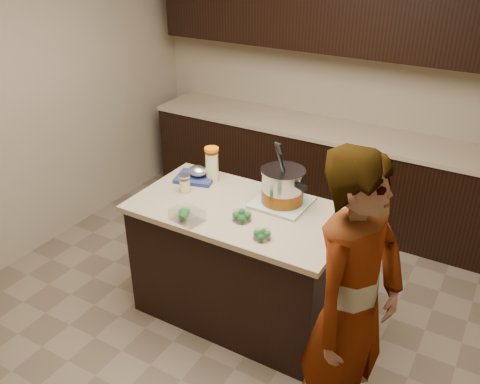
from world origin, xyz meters
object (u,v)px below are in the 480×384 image
object	(u,v)px
stock_pot	(283,188)
person	(352,310)
island	(240,262)
lemonade_pitcher	(212,165)

from	to	relation	value
stock_pot	person	distance (m)	1.09
island	stock_pot	xyz separation A→B (m)	(0.22, 0.19, 0.57)
stock_pot	island	bearing A→B (deg)	-117.49
stock_pot	lemonade_pitcher	distance (m)	0.61
lemonade_pitcher	person	distance (m)	1.60
stock_pot	lemonade_pitcher	bearing A→B (deg)	-164.83
island	stock_pot	distance (m)	0.64
stock_pot	person	bearing A→B (deg)	-23.83
island	person	size ratio (longest dim) A/B	0.83
person	stock_pot	bearing A→B (deg)	59.91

